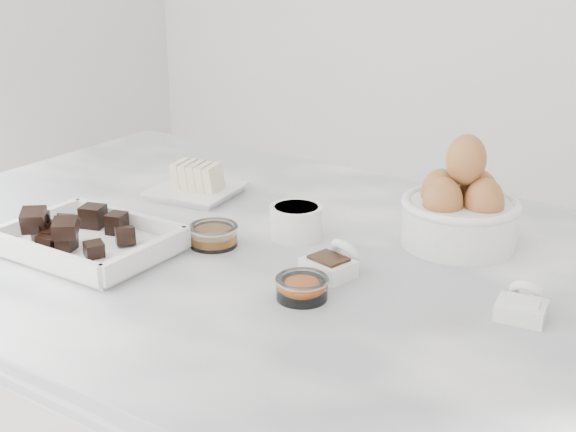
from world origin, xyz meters
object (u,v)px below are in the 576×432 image
object	(u,v)px
chocolate_dish	(89,235)
zest_bowl	(302,287)
sugar_ramekin	(296,220)
salt_spoon	(522,305)
egg_bowl	(460,209)
butter_plate	(195,183)
honey_bowl	(213,235)
vanilla_spoon	(333,263)

from	to	relation	value
chocolate_dish	zest_bowl	bearing A→B (deg)	7.30
sugar_ramekin	zest_bowl	world-z (taller)	sugar_ramekin
sugar_ramekin	zest_bowl	xyz separation A→B (m)	(0.12, -0.16, -0.01)
sugar_ramekin	salt_spoon	size ratio (longest dim) A/B	1.06
egg_bowl	zest_bowl	size ratio (longest dim) A/B	2.53
chocolate_dish	butter_plate	size ratio (longest dim) A/B	1.53
butter_plate	sugar_ramekin	xyz separation A→B (m)	(0.24, -0.06, 0.01)
zest_bowl	chocolate_dish	bearing A→B (deg)	-172.70
sugar_ramekin	egg_bowl	world-z (taller)	egg_bowl
chocolate_dish	egg_bowl	size ratio (longest dim) A/B	1.38
butter_plate	egg_bowl	distance (m)	0.45
chocolate_dish	butter_plate	bearing A→B (deg)	98.17
chocolate_dish	butter_plate	distance (m)	0.27
sugar_ramekin	honey_bowl	world-z (taller)	sugar_ramekin
chocolate_dish	honey_bowl	world-z (taller)	chocolate_dish
butter_plate	salt_spoon	xyz separation A→B (m)	(0.59, -0.12, -0.01)
vanilla_spoon	zest_bowl	bearing A→B (deg)	-85.51
salt_spoon	honey_bowl	bearing A→B (deg)	-175.92
vanilla_spoon	salt_spoon	world-z (taller)	vanilla_spoon
chocolate_dish	sugar_ramekin	size ratio (longest dim) A/B	2.95
sugar_ramekin	zest_bowl	size ratio (longest dim) A/B	1.18
chocolate_dish	egg_bowl	xyz separation A→B (m)	(0.41, 0.31, 0.03)
butter_plate	sugar_ramekin	distance (m)	0.25
butter_plate	zest_bowl	bearing A→B (deg)	-32.23
honey_bowl	zest_bowl	xyz separation A→B (m)	(0.19, -0.07, -0.00)
butter_plate	honey_bowl	xyz separation A→B (m)	(0.16, -0.15, -0.00)
honey_bowl	zest_bowl	world-z (taller)	honey_bowl
egg_bowl	honey_bowl	size ratio (longest dim) A/B	2.35
egg_bowl	honey_bowl	world-z (taller)	egg_bowl
sugar_ramekin	honey_bowl	size ratio (longest dim) A/B	1.10
sugar_ramekin	zest_bowl	distance (m)	0.20
egg_bowl	salt_spoon	distance (m)	0.23
sugar_ramekin	vanilla_spoon	size ratio (longest dim) A/B	0.92
salt_spoon	egg_bowl	bearing A→B (deg)	131.62
zest_bowl	vanilla_spoon	world-z (taller)	vanilla_spoon
egg_bowl	zest_bowl	bearing A→B (deg)	-107.90
butter_plate	salt_spoon	world-z (taller)	butter_plate
chocolate_dish	sugar_ramekin	distance (m)	0.29
chocolate_dish	honey_bowl	bearing A→B (deg)	41.91
butter_plate	honey_bowl	world-z (taller)	butter_plate
chocolate_dish	butter_plate	world-z (taller)	chocolate_dish
chocolate_dish	egg_bowl	distance (m)	0.51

